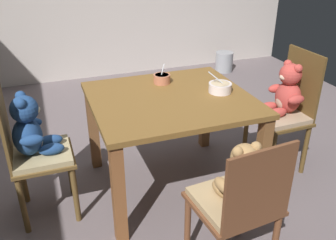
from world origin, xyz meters
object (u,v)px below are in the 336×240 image
dining_table (171,113)px  porridge_bowl_white_near_right (220,87)px  metal_pail (224,62)px  porridge_bowl_terracotta_far_center (162,78)px  teddy_chair_near_front (240,192)px  teddy_chair_near_right (285,101)px  teddy_chair_near_left (32,139)px

dining_table → porridge_bowl_white_near_right: (0.35, -0.04, 0.15)m
metal_pail → porridge_bowl_terracotta_far_center: bearing=-129.3°
metal_pail → teddy_chair_near_front: bearing=-116.9°
teddy_chair_near_right → metal_pail: bearing=-108.8°
teddy_chair_near_right → metal_pail: (0.67, 2.20, -0.43)m
teddy_chair_near_front → porridge_bowl_terracotta_far_center: 1.14m
teddy_chair_near_left → teddy_chair_near_front: 1.27m
teddy_chair_near_front → metal_pail: size_ratio=3.23×
porridge_bowl_terracotta_far_center → porridge_bowl_white_near_right: porridge_bowl_white_near_right is taller
dining_table → porridge_bowl_white_near_right: 0.38m
dining_table → metal_pail: (1.58, 2.15, -0.46)m
porridge_bowl_white_near_right → metal_pail: 2.58m
dining_table → teddy_chair_near_right: (0.90, -0.05, -0.03)m
teddy_chair_near_left → metal_pail: teddy_chair_near_left is taller
teddy_chair_near_front → teddy_chair_near_right: (0.85, 0.81, 0.03)m
porridge_bowl_terracotta_far_center → metal_pail: porridge_bowl_terracotta_far_center is taller
teddy_chair_near_right → porridge_bowl_terracotta_far_center: 0.94m
dining_table → teddy_chair_near_front: 0.86m
teddy_chair_near_left → teddy_chair_near_right: 1.81m
teddy_chair_near_left → porridge_bowl_white_near_right: teddy_chair_near_left is taller
teddy_chair_near_front → teddy_chair_near_right: 1.18m
teddy_chair_near_left → teddy_chair_near_right: teddy_chair_near_left is taller
metal_pail → dining_table: bearing=-126.2°
dining_table → teddy_chair_near_front: teddy_chair_near_front is taller
teddy_chair_near_front → porridge_bowl_white_near_right: same height
teddy_chair_near_left → porridge_bowl_terracotta_far_center: bearing=16.8°
dining_table → porridge_bowl_white_near_right: porridge_bowl_white_near_right is taller
teddy_chair_near_left → dining_table: bearing=1.1°
teddy_chair_near_right → porridge_bowl_terracotta_far_center: teddy_chair_near_right is taller
teddy_chair_near_right → metal_pail: 2.34m
teddy_chair_near_left → teddy_chair_near_right: size_ratio=1.00×
teddy_chair_near_left → metal_pail: (2.48, 2.16, -0.43)m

